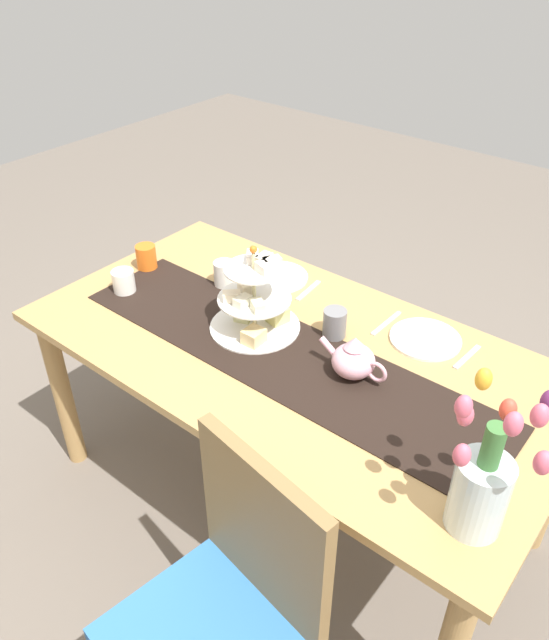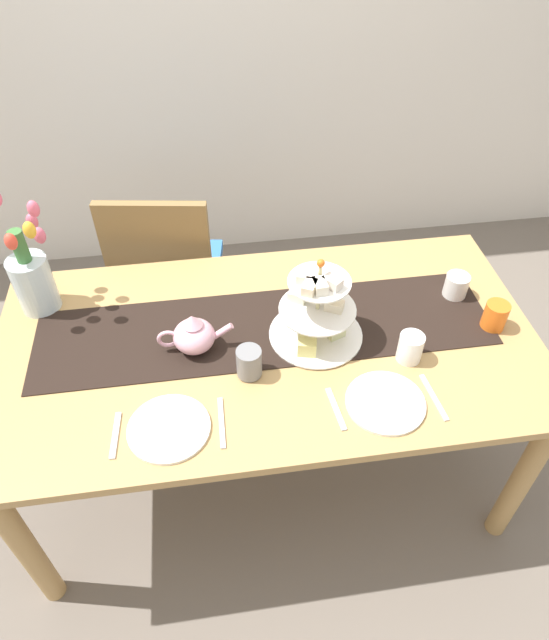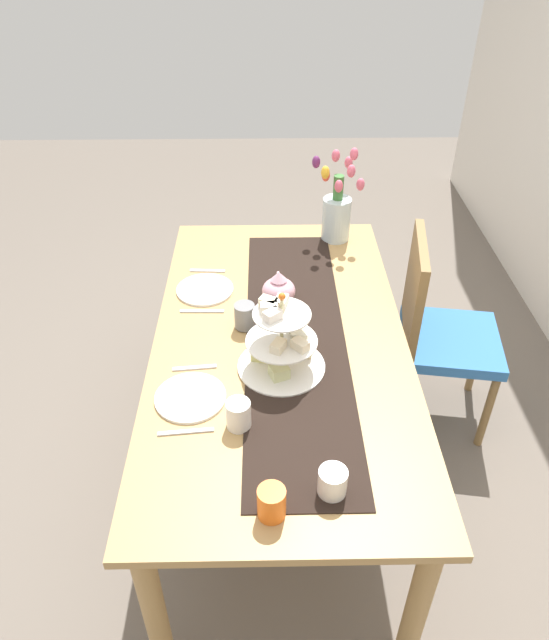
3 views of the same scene
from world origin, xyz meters
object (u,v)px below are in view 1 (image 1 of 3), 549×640
Objects in this scene: tulip_vase at (483,481)px; fork_left at (467,357)px; knife_left at (386,323)px; fork_right at (308,290)px; mug_grey at (335,323)px; dinner_plate_left at (425,339)px; mug_white_text at (224,274)px; dinner_plate_right at (277,277)px; knife_right at (248,265)px; dining_table at (292,369)px; cream_jug at (124,282)px; teapot at (354,360)px; mug_orange at (146,257)px; chair_left at (228,606)px; tiered_cake_stand at (256,304)px.

fork_left is at bearing -64.16° from tulip_vase.
fork_left and knife_left have the same top height.
fork_left is 1.00× the size of fork_right.
mug_grey is at bearing -31.18° from tulip_vase.
dinner_plate_left is 0.75m from mug_white_text.
knife_right is (0.15, 0.00, -0.00)m from dinner_plate_right.
knife_left is at bearing 0.00° from dinner_plate_left.
dining_table is 0.69m from cream_jug.
teapot is 0.96m from mug_orange.
chair_left is at bearing 132.68° from mug_white_text.
mug_orange is (0.73, -0.04, 0.14)m from dining_table.
tiered_cake_stand is 0.31m from fork_right.
knife_right is at bearing 0.00° from fork_right.
fork_right is (0.33, 0.00, 0.00)m from knife_left.
mug_orange is at bearing 41.52° from knife_right.
tiered_cake_stand is (0.15, 0.00, 0.20)m from dining_table.
tulip_vase is 4.37× the size of mug_grey.
chair_left is 0.90m from tiered_cake_stand.
mug_grey is (0.66, -0.40, -0.09)m from tulip_vase.
teapot is 0.31m from knife_left.
fork_right is (0.16, -0.30, 0.10)m from dining_table.
dining_table is 0.36m from knife_left.
mug_grey is at bearing 179.10° from mug_white_text.
tulip_vase reaches higher than tiered_cake_stand.
dining_table is at bearing 60.71° from mug_grey.
teapot is at bearing -28.28° from tulip_vase.
teapot is 1.59× the size of fork_left.
fork_left is 1.22m from mug_orange.
dining_table is at bearing 135.35° from dinner_plate_right.
tiered_cake_stand is at bearing 134.76° from knife_right.
mug_orange is (0.43, 0.26, 0.04)m from dinner_plate_right.
dinner_plate_left reaches higher than fork_right.
cream_jug is 0.89× the size of mug_orange.
mug_orange is at bearing -4.13° from tiered_cake_stand.
dining_table is 10.20× the size of knife_left.
dinner_plate_left is at bearing 180.00° from dinner_plate_right.
teapot is 1.40× the size of knife_left.
fork_right is at bearing -37.63° from teapot.
dinner_plate_right reaches higher than dining_table.
fork_left is 0.29m from knife_left.
dinner_plate_right is (0.76, 0.00, 0.00)m from fork_left.
tulip_vase is 4.37× the size of mug_orange.
fork_right is 0.63m from mug_orange.
mug_grey is at bearing -71.86° from chair_left.
dining_table is at bearing 176.78° from mug_orange.
mug_orange is at bearing 6.21° from mug_grey.
knife_right is at bearing -17.95° from mug_grey.
cream_jug is at bearing 7.86° from teapot.
cream_jug is at bearing 13.37° from tiered_cake_stand.
chair_left is 9.58× the size of mug_orange.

